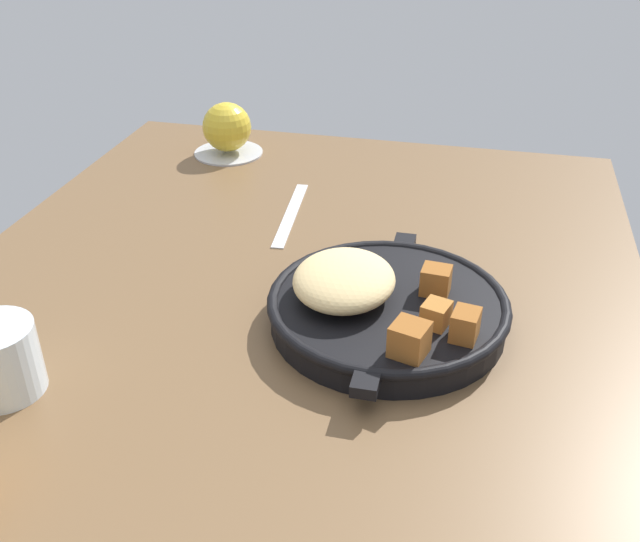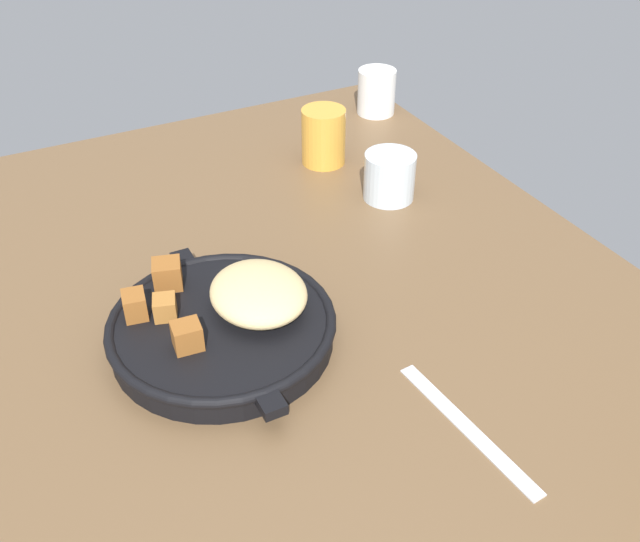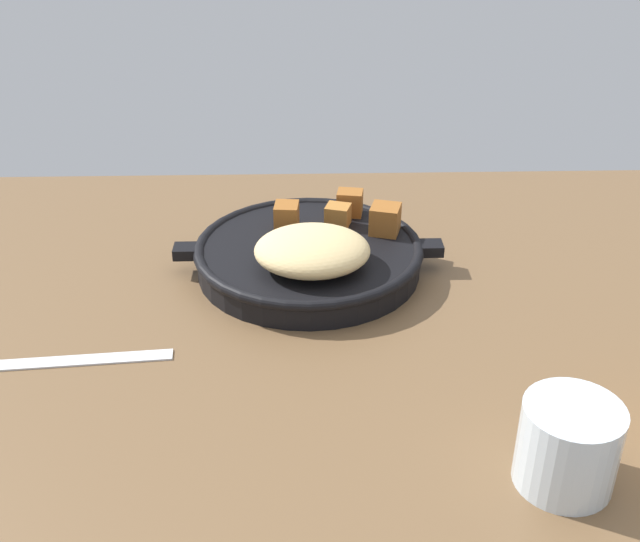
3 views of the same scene
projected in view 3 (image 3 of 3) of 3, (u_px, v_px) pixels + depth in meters
ground_plane at (332, 340)px, 77.19cm from camera, size 111.00×79.48×2.40cm
cast_iron_skillet at (310, 253)px, 85.18cm from camera, size 29.43×25.08×6.86cm
butter_knife at (66, 360)px, 71.83cm from camera, size 19.34×3.23×0.36cm
water_glass_short at (568, 445)px, 57.24cm from camera, size 7.39×7.39×6.84cm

